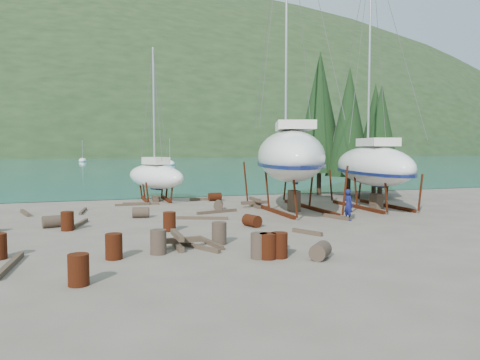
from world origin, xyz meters
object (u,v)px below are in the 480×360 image
object	(u,v)px
large_sailboat_near	(290,155)
large_sailboat_far	(372,165)
worker	(348,205)
small_sailboat_shore	(155,176)

from	to	relation	value
large_sailboat_near	large_sailboat_far	size ratio (longest dim) A/B	1.26
large_sailboat_near	worker	world-z (taller)	large_sailboat_near
large_sailboat_near	large_sailboat_far	distance (m)	5.48
large_sailboat_far	worker	bearing A→B (deg)	-122.80
large_sailboat_far	worker	xyz separation A→B (m)	(-4.18, -4.11, -1.87)
large_sailboat_near	small_sailboat_shore	xyz separation A→B (m)	(-7.10, 7.49, -1.54)
large_sailboat_near	large_sailboat_far	xyz separation A→B (m)	(5.40, -0.60, -0.64)
large_sailboat_near	small_sailboat_shore	size ratio (longest dim) A/B	1.91
small_sailboat_shore	large_sailboat_far	bearing A→B (deg)	-54.05
small_sailboat_shore	worker	distance (m)	14.81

